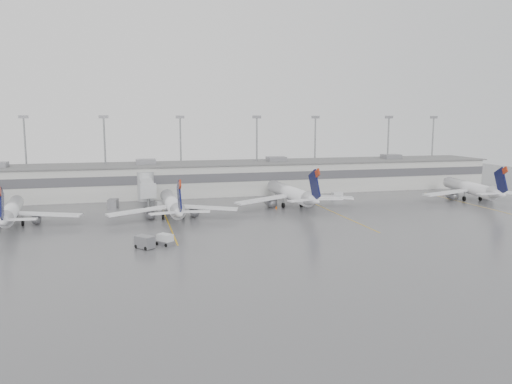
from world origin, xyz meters
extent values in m
plane|color=#565659|center=(0.00, 0.00, 0.00)|extent=(260.00, 260.00, 0.00)
cube|color=#A8A8A3|center=(0.00, 58.00, 4.00)|extent=(150.00, 16.00, 8.00)
cube|color=#47474C|center=(0.00, 49.95, 5.00)|extent=(150.00, 0.15, 2.20)
cube|color=#606060|center=(0.00, 58.00, 8.05)|extent=(152.00, 17.00, 0.30)
cube|color=slate|center=(50.00, 58.00, 8.80)|extent=(5.00, 4.00, 1.30)
cylinder|color=gray|center=(-50.00, 67.50, 10.00)|extent=(0.44, 0.44, 20.00)
cube|color=slate|center=(-50.00, 67.50, 20.20)|extent=(2.40, 0.50, 0.80)
cylinder|color=gray|center=(-30.00, 60.00, 10.00)|extent=(0.44, 0.44, 20.00)
cube|color=slate|center=(-30.00, 60.00, 20.20)|extent=(2.40, 0.50, 0.80)
cylinder|color=gray|center=(-10.00, 67.50, 10.00)|extent=(0.44, 0.44, 20.00)
cube|color=slate|center=(-10.00, 67.50, 20.20)|extent=(2.40, 0.50, 0.80)
cylinder|color=gray|center=(10.00, 60.00, 10.00)|extent=(0.44, 0.44, 20.00)
cube|color=slate|center=(10.00, 60.00, 20.20)|extent=(2.40, 0.50, 0.80)
cylinder|color=gray|center=(30.00, 67.50, 10.00)|extent=(0.44, 0.44, 20.00)
cube|color=slate|center=(30.00, 67.50, 20.20)|extent=(2.40, 0.50, 0.80)
cylinder|color=gray|center=(50.00, 60.00, 10.00)|extent=(0.44, 0.44, 20.00)
cube|color=slate|center=(50.00, 60.00, 20.20)|extent=(2.40, 0.50, 0.80)
cylinder|color=gray|center=(70.00, 67.50, 10.00)|extent=(0.44, 0.44, 20.00)
cube|color=slate|center=(70.00, 67.50, 20.20)|extent=(2.40, 0.50, 0.80)
cylinder|color=#A5A8AB|center=(-20.50, 50.00, 3.50)|extent=(4.00, 4.00, 7.00)
cube|color=#A5A8AB|center=(-20.50, 43.50, 4.30)|extent=(2.80, 13.00, 2.60)
cube|color=#A5A8AB|center=(-20.50, 36.00, 4.30)|extent=(3.40, 2.40, 3.00)
cylinder|color=gray|center=(-20.50, 36.00, 1.40)|extent=(0.70, 0.70, 2.80)
cube|color=black|center=(-20.50, 36.00, 0.35)|extent=(2.20, 1.20, 0.70)
cube|color=#CA930B|center=(-17.50, 24.00, 0.01)|extent=(0.25, 40.00, 0.01)
cube|color=#CA930B|center=(17.50, 24.00, 0.01)|extent=(0.25, 40.00, 0.01)
cube|color=#CA930B|center=(52.50, 24.00, 0.01)|extent=(0.25, 40.00, 0.01)
cylinder|color=white|center=(-45.97, 27.62, 2.77)|extent=(4.84, 20.49, 2.77)
cone|color=white|center=(-47.14, 39.01, 2.77)|extent=(3.02, 2.86, 2.77)
cone|color=white|center=(-44.71, 15.40, 3.14)|extent=(3.23, 4.88, 2.77)
cube|color=white|center=(-39.28, 25.71, 2.03)|extent=(12.24, 4.87, 0.32)
cube|color=#080B33|center=(-44.67, 14.94, 5.82)|extent=(0.81, 5.20, 6.04)
cube|color=maroon|center=(-44.54, 13.75, 8.22)|extent=(0.47, 1.89, 1.75)
cylinder|color=black|center=(-46.82, 35.88, 0.42)|extent=(0.41, 0.86, 0.83)
cylinder|color=black|center=(-47.71, 25.58, 0.51)|extent=(0.52, 1.05, 1.02)
cylinder|color=black|center=(-43.85, 25.98, 0.51)|extent=(0.52, 1.05, 1.02)
cylinder|color=white|center=(-16.26, 27.46, 2.85)|extent=(3.16, 20.94, 2.85)
cone|color=white|center=(-16.43, 39.24, 2.85)|extent=(2.89, 2.70, 2.85)
cone|color=white|center=(-16.07, 14.83, 3.23)|extent=(2.92, 4.79, 2.85)
cube|color=white|center=(-22.87, 24.70, 2.09)|extent=(12.49, 6.33, 0.33)
cube|color=white|center=(-9.57, 24.90, 2.09)|extent=(12.53, 6.00, 0.33)
cube|color=#080B33|center=(-16.06, 14.35, 5.99)|extent=(0.36, 5.35, 6.21)
cube|color=maroon|center=(-16.04, 13.12, 8.46)|extent=(0.31, 1.93, 1.80)
cylinder|color=black|center=(-16.38, 36.01, 0.43)|extent=(0.35, 0.86, 0.86)
cylinder|color=black|center=(-18.22, 25.53, 0.52)|extent=(0.44, 1.05, 1.05)
cylinder|color=black|center=(-14.23, 25.59, 0.52)|extent=(0.44, 1.05, 1.05)
cylinder|color=white|center=(10.80, 34.02, 3.08)|extent=(3.99, 22.71, 3.08)
cone|color=white|center=(10.29, 46.75, 3.08)|extent=(3.20, 3.00, 3.08)
cone|color=white|center=(11.35, 20.36, 3.49)|extent=(3.29, 5.26, 3.08)
cube|color=white|center=(3.73, 30.86, 2.26)|extent=(13.46, 7.14, 0.36)
cube|color=white|center=(18.11, 31.43, 2.26)|extent=(13.58, 6.19, 0.36)
cube|color=#080B33|center=(11.37, 19.85, 6.47)|extent=(0.54, 5.79, 6.72)
cube|color=maroon|center=(11.43, 18.51, 9.15)|extent=(0.39, 2.09, 1.95)
cylinder|color=black|center=(10.43, 43.26, 0.46)|extent=(0.40, 0.94, 0.92)
cylinder|color=black|center=(8.73, 31.88, 0.57)|extent=(0.51, 1.15, 1.13)
cylinder|color=black|center=(13.04, 32.05, 0.57)|extent=(0.51, 1.15, 1.13)
cylinder|color=white|center=(56.63, 31.78, 2.93)|extent=(6.54, 21.67, 2.93)
cone|color=white|center=(58.69, 43.72, 2.93)|extent=(3.35, 3.19, 2.93)
cone|color=white|center=(54.42, 18.99, 3.32)|extent=(3.72, 5.31, 2.93)
cube|color=white|center=(49.43, 30.25, 2.15)|extent=(12.93, 4.33, 0.34)
cube|color=white|center=(62.90, 27.93, 2.15)|extent=(12.42, 8.17, 0.34)
cube|color=#080B33|center=(54.34, 18.50, 6.15)|extent=(1.22, 5.47, 6.39)
cube|color=maroon|center=(54.12, 17.25, 8.69)|extent=(0.62, 2.00, 1.85)
cylinder|color=black|center=(58.12, 40.45, 0.44)|extent=(0.49, 0.92, 0.88)
cylinder|color=black|center=(54.28, 30.21, 0.54)|extent=(0.62, 1.13, 1.07)
cylinder|color=black|center=(58.32, 29.51, 0.54)|extent=(0.62, 1.13, 1.07)
cube|color=silver|center=(-19.38, 4.84, 0.88)|extent=(2.65, 2.75, 1.77)
cube|color=slate|center=(-19.38, 4.84, 0.34)|extent=(3.05, 3.17, 0.69)
cylinder|color=black|center=(-20.61, 5.08, 0.27)|extent=(0.52, 0.56, 0.55)
cylinder|color=black|center=(-19.41, 6.10, 0.27)|extent=(0.52, 0.56, 0.55)
cylinder|color=black|center=(-19.34, 3.59, 0.27)|extent=(0.52, 0.56, 0.55)
cylinder|color=black|center=(-18.14, 4.60, 0.27)|extent=(0.52, 0.56, 0.55)
cube|color=slate|center=(-22.58, 3.64, 1.01)|extent=(3.24, 3.39, 1.82)
cylinder|color=black|center=(-23.84, 3.97, 0.30)|extent=(0.57, 0.61, 0.60)
cylinder|color=black|center=(-21.32, 3.31, 0.30)|extent=(0.57, 0.61, 0.60)
cube|color=silver|center=(-17.56, 36.46, 0.93)|extent=(2.96, 2.29, 1.87)
cube|color=silver|center=(25.32, 40.04, 0.86)|extent=(2.45, 1.65, 1.73)
cube|color=slate|center=(-28.04, 41.33, 0.99)|extent=(2.48, 3.44, 1.97)
cone|color=#DD4E04|center=(-20.17, 39.32, 0.39)|extent=(0.49, 0.49, 0.78)
cone|color=#DD4E04|center=(6.86, 31.09, 0.35)|extent=(0.45, 0.45, 0.71)
cone|color=#DD4E04|center=(55.57, 40.20, 0.31)|extent=(0.38, 0.38, 0.61)
camera|label=1|loc=(-24.86, -72.63, 19.63)|focal=35.00mm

